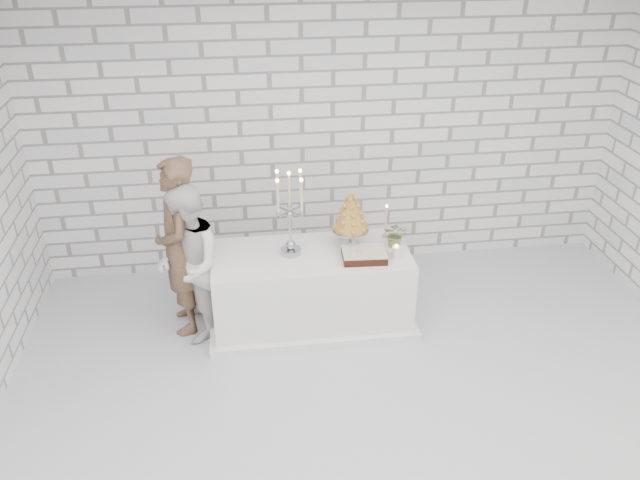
{
  "coord_description": "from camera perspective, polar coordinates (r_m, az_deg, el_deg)",
  "views": [
    {
      "loc": [
        -0.95,
        -3.58,
        3.63
      ],
      "look_at": [
        -0.32,
        1.07,
        1.05
      ],
      "focal_mm": 35.63,
      "sensor_mm": 36.0,
      "label": 1
    }
  ],
  "objects": [
    {
      "name": "pillar_candle",
      "position": [
        5.7,
        6.85,
        -1.12
      ],
      "size": [
        0.09,
        0.09,
        0.12
      ],
      "primitive_type": "cylinder",
      "rotation": [
        0.0,
        0.0,
        0.16
      ],
      "color": "white",
      "rests_on": "cake_table"
    },
    {
      "name": "ceiling",
      "position": [
        3.76,
        7.44,
        18.91
      ],
      "size": [
        6.0,
        5.0,
        0.01
      ],
      "primitive_type": "cube",
      "color": "white",
      "rests_on": "ground"
    },
    {
      "name": "extra_taper",
      "position": [
        5.99,
        5.94,
        1.59
      ],
      "size": [
        0.07,
        0.07,
        0.32
      ],
      "primitive_type": "cylinder",
      "rotation": [
        0.0,
        0.0,
        -0.13
      ],
      "color": "beige",
      "rests_on": "cake_table"
    },
    {
      "name": "ground",
      "position": [
        5.19,
        5.3,
        -15.8
      ],
      "size": [
        6.0,
        5.0,
        0.01
      ],
      "primitive_type": "cube",
      "color": "silver",
      "rests_on": "ground"
    },
    {
      "name": "groom",
      "position": [
        5.81,
        -12.52,
        -0.62
      ],
      "size": [
        0.48,
        0.67,
        1.69
      ],
      "primitive_type": "imported",
      "rotation": [
        0.0,
        0.0,
        -1.43
      ],
      "color": "#503928",
      "rests_on": "ground"
    },
    {
      "name": "flowers",
      "position": [
        5.87,
        6.83,
        0.51
      ],
      "size": [
        0.27,
        0.26,
        0.25
      ],
      "primitive_type": "imported",
      "rotation": [
        0.0,
        0.0,
        -0.35
      ],
      "color": "#5E7441",
      "rests_on": "cake_table"
    },
    {
      "name": "chocolate_cake",
      "position": [
        5.67,
        3.99,
        -1.35
      ],
      "size": [
        0.4,
        0.3,
        0.08
      ],
      "primitive_type": "cube",
      "rotation": [
        0.0,
        0.0,
        -0.06
      ],
      "color": "black",
      "rests_on": "cake_table"
    },
    {
      "name": "croquembouche",
      "position": [
        5.79,
        2.77,
        1.91
      ],
      "size": [
        0.36,
        0.36,
        0.54
      ],
      "primitive_type": null,
      "rotation": [
        0.0,
        0.0,
        -0.05
      ],
      "color": "olive",
      "rests_on": "cake_table"
    },
    {
      "name": "wall_back",
      "position": [
        6.52,
        1.14,
        9.67
      ],
      "size": [
        6.0,
        0.01,
        3.0
      ],
      "primitive_type": "cube",
      "color": "white",
      "rests_on": "ground"
    },
    {
      "name": "cake_table",
      "position": [
        5.96,
        -0.79,
        -4.35
      ],
      "size": [
        1.8,
        0.8,
        0.75
      ],
      "primitive_type": "cube",
      "color": "white",
      "rests_on": "ground"
    },
    {
      "name": "bride",
      "position": [
        5.73,
        -11.73,
        -2.15
      ],
      "size": [
        0.62,
        0.77,
        1.48
      ],
      "primitive_type": "imported",
      "rotation": [
        0.0,
        0.0,
        -1.48
      ],
      "color": "white",
      "rests_on": "ground"
    },
    {
      "name": "candelabra",
      "position": [
        5.58,
        -2.73,
        2.36
      ],
      "size": [
        0.34,
        0.34,
        0.8
      ],
      "primitive_type": null,
      "rotation": [
        0.0,
        0.0,
        -0.06
      ],
      "color": "#9D9DA7",
      "rests_on": "cake_table"
    }
  ]
}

